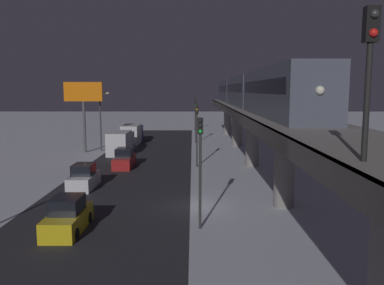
{
  "coord_description": "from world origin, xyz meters",
  "views": [
    {
      "loc": [
        -0.07,
        26.6,
        7.94
      ],
      "look_at": [
        0.02,
        -13.47,
        2.64
      ],
      "focal_mm": 37.36,
      "sensor_mm": 36.0,
      "label": 1
    }
  ],
  "objects_px": {
    "sedan_yellow": "(68,217)",
    "traffic_light_distant": "(195,109)",
    "sedan_red": "(124,159)",
    "commercial_billboard": "(83,99)",
    "subway_train": "(246,91)",
    "traffic_light_far": "(196,115)",
    "traffic_light_mid": "(197,127)",
    "box_truck": "(121,142)",
    "sedan_white": "(84,178)",
    "traffic_light_near": "(200,157)",
    "delivery_van": "(132,134)",
    "rail_signal": "(370,57)"
  },
  "relations": [
    {
      "from": "traffic_light_far",
      "to": "commercial_billboard",
      "type": "height_order",
      "value": "commercial_billboard"
    },
    {
      "from": "traffic_light_far",
      "to": "box_truck",
      "type": "bearing_deg",
      "value": 45.49
    },
    {
      "from": "box_truck",
      "to": "traffic_light_far",
      "type": "relative_size",
      "value": 1.16
    },
    {
      "from": "subway_train",
      "to": "delivery_van",
      "type": "relative_size",
      "value": 7.5
    },
    {
      "from": "subway_train",
      "to": "traffic_light_far",
      "type": "xyz_separation_m",
      "value": [
        5.81,
        -12.12,
        -3.63
      ]
    },
    {
      "from": "sedan_white",
      "to": "box_truck",
      "type": "relative_size",
      "value": 0.57
    },
    {
      "from": "sedan_yellow",
      "to": "traffic_light_near",
      "type": "relative_size",
      "value": 0.69
    },
    {
      "from": "box_truck",
      "to": "delivery_van",
      "type": "distance_m",
      "value": 9.62
    },
    {
      "from": "box_truck",
      "to": "rail_signal",
      "type": "bearing_deg",
      "value": 109.13
    },
    {
      "from": "rail_signal",
      "to": "traffic_light_near",
      "type": "bearing_deg",
      "value": -70.47
    },
    {
      "from": "sedan_yellow",
      "to": "traffic_light_far",
      "type": "relative_size",
      "value": 0.69
    },
    {
      "from": "traffic_light_distant",
      "to": "traffic_light_mid",
      "type": "bearing_deg",
      "value": 90.0
    },
    {
      "from": "sedan_red",
      "to": "rail_signal",
      "type": "bearing_deg",
      "value": 111.09
    },
    {
      "from": "traffic_light_far",
      "to": "traffic_light_distant",
      "type": "xyz_separation_m",
      "value": [
        0.0,
        -18.65,
        0.0
      ]
    },
    {
      "from": "commercial_billboard",
      "to": "sedan_yellow",
      "type": "bearing_deg",
      "value": 103.17
    },
    {
      "from": "traffic_light_far",
      "to": "traffic_light_near",
      "type": "bearing_deg",
      "value": 90.0
    },
    {
      "from": "sedan_white",
      "to": "traffic_light_distant",
      "type": "distance_m",
      "value": 47.36
    },
    {
      "from": "sedan_yellow",
      "to": "box_truck",
      "type": "relative_size",
      "value": 0.6
    },
    {
      "from": "sedan_red",
      "to": "commercial_billboard",
      "type": "height_order",
      "value": "commercial_billboard"
    },
    {
      "from": "rail_signal",
      "to": "sedan_white",
      "type": "xyz_separation_m",
      "value": [
        13.44,
        -21.33,
        -7.98
      ]
    },
    {
      "from": "traffic_light_far",
      "to": "traffic_light_distant",
      "type": "bearing_deg",
      "value": -90.0
    },
    {
      "from": "traffic_light_near",
      "to": "traffic_light_far",
      "type": "relative_size",
      "value": 1.0
    },
    {
      "from": "sedan_yellow",
      "to": "subway_train",
      "type": "bearing_deg",
      "value": -117.5
    },
    {
      "from": "delivery_van",
      "to": "traffic_light_distant",
      "type": "bearing_deg",
      "value": -116.93
    },
    {
      "from": "sedan_white",
      "to": "traffic_light_mid",
      "type": "relative_size",
      "value": 0.66
    },
    {
      "from": "traffic_light_mid",
      "to": "traffic_light_far",
      "type": "distance_m",
      "value": 18.65
    },
    {
      "from": "sedan_yellow",
      "to": "traffic_light_distant",
      "type": "xyz_separation_m",
      "value": [
        -7.5,
        -56.35,
        3.41
      ]
    },
    {
      "from": "commercial_billboard",
      "to": "subway_train",
      "type": "bearing_deg",
      "value": 171.25
    },
    {
      "from": "box_truck",
      "to": "commercial_billboard",
      "type": "relative_size",
      "value": 0.83
    },
    {
      "from": "traffic_light_mid",
      "to": "traffic_light_distant",
      "type": "relative_size",
      "value": 1.0
    },
    {
      "from": "sedan_yellow",
      "to": "rail_signal",
      "type": "bearing_deg",
      "value": 135.86
    },
    {
      "from": "sedan_red",
      "to": "sedan_white",
      "type": "height_order",
      "value": "same"
    },
    {
      "from": "sedan_yellow",
      "to": "traffic_light_near",
      "type": "bearing_deg",
      "value": -177.09
    },
    {
      "from": "rail_signal",
      "to": "sedan_yellow",
      "type": "distance_m",
      "value": 18.08
    },
    {
      "from": "subway_train",
      "to": "traffic_light_far",
      "type": "distance_m",
      "value": 13.93
    },
    {
      "from": "subway_train",
      "to": "box_truck",
      "type": "relative_size",
      "value": 7.5
    },
    {
      "from": "sedan_red",
      "to": "sedan_white",
      "type": "distance_m",
      "value": 9.03
    },
    {
      "from": "rail_signal",
      "to": "traffic_light_far",
      "type": "xyz_separation_m",
      "value": [
        4.14,
        -48.99,
        -4.58
      ]
    },
    {
      "from": "sedan_red",
      "to": "traffic_light_mid",
      "type": "xyz_separation_m",
      "value": [
        -7.5,
        -0.15,
        3.4
      ]
    },
    {
      "from": "sedan_white",
      "to": "delivery_van",
      "type": "distance_m",
      "value": 27.62
    },
    {
      "from": "traffic_light_mid",
      "to": "traffic_light_near",
      "type": "bearing_deg",
      "value": 90.0
    },
    {
      "from": "sedan_yellow",
      "to": "sedan_red",
      "type": "distance_m",
      "value": 18.89
    },
    {
      "from": "subway_train",
      "to": "sedan_white",
      "type": "distance_m",
      "value": 22.78
    },
    {
      "from": "delivery_van",
      "to": "traffic_light_near",
      "type": "distance_m",
      "value": 38.56
    },
    {
      "from": "commercial_billboard",
      "to": "sedan_red",
      "type": "bearing_deg",
      "value": 124.47
    },
    {
      "from": "sedan_yellow",
      "to": "commercial_billboard",
      "type": "distance_m",
      "value": 30.04
    },
    {
      "from": "subway_train",
      "to": "sedan_white",
      "type": "height_order",
      "value": "subway_train"
    },
    {
      "from": "sedan_white",
      "to": "traffic_light_near",
      "type": "relative_size",
      "value": 0.66
    },
    {
      "from": "subway_train",
      "to": "traffic_light_near",
      "type": "distance_m",
      "value": 26.1
    },
    {
      "from": "sedan_yellow",
      "to": "traffic_light_far",
      "type": "xyz_separation_m",
      "value": [
        -7.5,
        -37.69,
        3.41
      ]
    }
  ]
}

